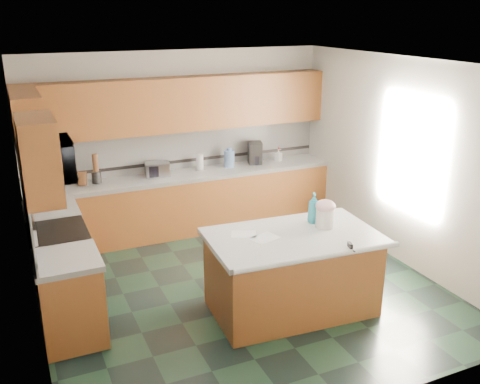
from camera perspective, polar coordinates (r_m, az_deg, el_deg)
floor at (r=6.67m, az=0.05°, el=-10.22°), size 4.60×4.60×0.00m
ceiling at (r=5.85m, az=0.06°, el=13.56°), size 4.60×4.60×0.00m
wall_back at (r=8.22m, az=-6.59°, el=5.43°), size 4.60×0.04×2.70m
wall_front at (r=4.27m, az=12.99°, el=-7.93°), size 4.60×0.04×2.70m
wall_left at (r=5.65m, az=-22.00°, el=-2.13°), size 0.04×4.60×2.70m
wall_right at (r=7.34m, az=16.84°, el=3.12°), size 0.04×4.60×2.70m
back_base_cab at (r=8.19m, az=-5.67°, el=-1.31°), size 4.60×0.60×0.86m
back_countertop at (r=8.05m, az=-5.77°, el=1.77°), size 4.60×0.64×0.06m
back_upper_cab at (r=7.93m, az=-6.34°, el=9.30°), size 4.60×0.33×0.78m
back_backsplash at (r=8.22m, az=-6.49°, el=4.61°), size 4.60×0.02×0.63m
back_accent_band at (r=8.26m, az=-6.43°, el=3.29°), size 4.60×0.01×0.05m
left_base_cab_rear at (r=7.19m, az=-19.13°, el=-5.25°), size 0.60×0.82×0.86m
left_counter_rear at (r=7.02m, az=-19.52°, el=-1.82°), size 0.64×0.82×0.06m
left_base_cab_front at (r=5.82m, az=-17.57°, el=-11.00°), size 0.60×0.72×0.86m
left_counter_front at (r=5.61m, az=-18.03°, el=-6.90°), size 0.64×0.72×0.06m
left_backsplash at (r=6.20m, az=-21.85°, el=-1.41°), size 0.02×2.30×0.63m
left_accent_band at (r=6.27m, az=-21.58°, el=-3.08°), size 0.01×2.30×0.05m
left_upper_cab_rear at (r=6.87m, az=-21.70°, el=6.62°), size 0.33×1.09×0.78m
left_upper_cab_front at (r=5.25m, az=-20.63°, el=3.30°), size 0.33×0.72×0.78m
range_body at (r=6.47m, az=-18.42°, el=-7.84°), size 0.60×0.76×0.88m
range_oven_door at (r=6.51m, az=-15.84°, el=-7.78°), size 0.02×0.68×0.55m
range_cooktop at (r=6.28m, az=-18.85°, el=-4.08°), size 0.62×0.78×0.04m
range_handle at (r=6.36m, az=-15.87°, el=-4.68°), size 0.02×0.66×0.02m
range_backguard at (r=6.23m, az=-21.33°, el=-3.38°), size 0.06×0.76×0.18m
microwave at (r=6.02m, az=-19.67°, el=3.25°), size 0.50×0.73×0.41m
island_base at (r=6.07m, az=5.54°, el=-8.79°), size 1.81×1.11×0.86m
island_top at (r=5.88m, az=5.68°, el=-4.81°), size 1.92×1.22×0.06m
island_bullnose at (r=5.45m, az=8.55°, el=-6.91°), size 1.85×0.18×0.06m
treat_jar at (r=6.07m, az=9.04°, el=-2.75°), size 0.25×0.25×0.22m
treat_jar_lid at (r=6.02m, az=9.10°, el=-1.49°), size 0.23×0.23×0.14m
treat_jar_knob at (r=6.01m, az=9.13°, el=-1.06°), size 0.07×0.03×0.03m
treat_jar_knob_end_l at (r=5.99m, az=8.83°, el=-1.11°), size 0.04×0.04×0.04m
treat_jar_knob_end_r at (r=6.02m, az=9.43°, el=-1.01°), size 0.04×0.04×0.04m
soap_bottle_island at (r=6.16m, az=7.86°, el=-1.69°), size 0.18×0.18×0.36m
paper_sheet_a at (r=5.76m, az=2.63°, el=-4.91°), size 0.35×0.30×0.00m
paper_sheet_b at (r=5.84m, az=0.40°, el=-4.51°), size 0.33×0.30×0.00m
clamp_body at (r=5.64m, az=11.65°, el=-5.73°), size 0.05×0.10×0.08m
clamp_handle at (r=5.61m, az=11.96°, el=-6.13°), size 0.01×0.07×0.01m
knife_block at (r=7.75m, az=-16.45°, el=1.38°), size 0.15×0.17×0.21m
utensil_crock at (r=7.80m, az=-15.05°, el=1.55°), size 0.14×0.14×0.17m
utensil_bundle at (r=7.75m, az=-15.18°, el=3.03°), size 0.08×0.08×0.25m
toaster_oven at (r=7.94m, az=-8.79°, el=2.40°), size 0.39×0.30×0.20m
toaster_oven_door at (r=7.84m, az=-8.56°, el=2.19°), size 0.31×0.01×0.16m
paper_towel at (r=8.18m, az=-4.30°, el=3.20°), size 0.11×0.11×0.24m
paper_towel_base at (r=8.21m, az=-4.28°, el=2.43°), size 0.16×0.16×0.01m
water_jug at (r=8.30m, az=-1.15°, el=3.57°), size 0.16×0.16×0.27m
water_jug_neck at (r=8.26m, az=-1.16°, el=4.59°), size 0.08×0.08×0.04m
coffee_maker at (r=8.49m, az=1.61°, el=4.20°), size 0.26×0.28×0.35m
coffee_carafe at (r=8.47m, az=1.75°, el=3.45°), size 0.14×0.14×0.14m
soap_bottle_back at (r=8.66m, az=4.12°, el=3.95°), size 0.12×0.13×0.20m
soap_back_cap at (r=8.63m, az=4.14°, el=4.69°), size 0.02×0.02×0.03m
window_light_proxy at (r=7.14m, az=17.80°, el=3.84°), size 0.02×1.40×1.10m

